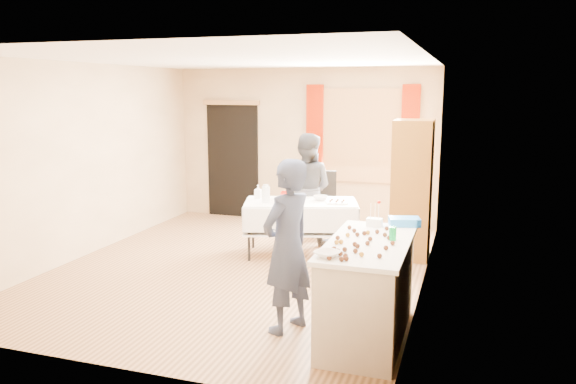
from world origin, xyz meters
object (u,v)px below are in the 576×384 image
(counter, at_px, (368,290))
(girl, at_px, (287,246))
(party_table, at_px, (301,223))
(woman, at_px, (306,188))
(chair, at_px, (324,216))
(cabinet, at_px, (412,190))

(counter, height_order, girl, girl)
(counter, bearing_deg, party_table, 119.95)
(counter, xyz_separation_m, woman, (-1.45, 2.96, 0.36))
(party_table, relative_size, chair, 1.71)
(chair, distance_m, woman, 0.73)
(cabinet, bearing_deg, chair, 151.25)
(chair, bearing_deg, cabinet, -46.10)
(cabinet, height_order, woman, cabinet)
(cabinet, distance_m, chair, 1.73)
(counter, bearing_deg, cabinet, 87.87)
(counter, height_order, party_table, counter)
(cabinet, xyz_separation_m, girl, (-0.85, -2.76, -0.11))
(party_table, height_order, girl, girl)
(party_table, xyz_separation_m, girl, (0.59, -2.39, 0.37))
(party_table, height_order, chair, chair)
(party_table, bearing_deg, woman, 83.07)
(chair, bearing_deg, girl, -98.24)
(counter, xyz_separation_m, girl, (-0.75, -0.07, 0.36))
(cabinet, height_order, party_table, cabinet)
(counter, relative_size, party_table, 0.89)
(girl, bearing_deg, counter, 118.48)
(girl, bearing_deg, party_table, -143.07)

